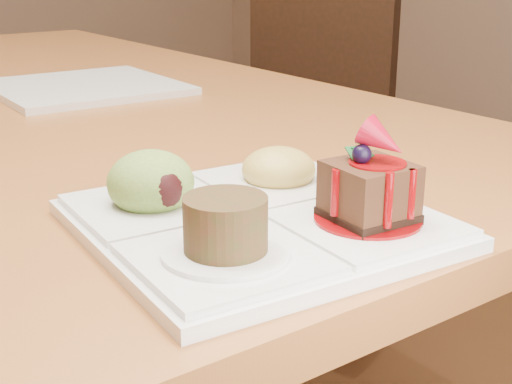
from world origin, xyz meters
TOP-DOWN VIEW (x-y plane):
  - dining_table at (0.00, 0.00)m, footprint 1.00×1.80m
  - chair_right at (0.86, 0.26)m, footprint 0.56×0.56m
  - sampler_plate at (-0.03, -0.75)m, footprint 0.29×0.29m
  - second_plate at (0.12, -0.06)m, footprint 0.30×0.30m

SIDE VIEW (x-z plane):
  - chair_right at x=0.86m, z-range 0.07..1.06m
  - dining_table at x=0.00m, z-range 0.31..1.06m
  - second_plate at x=0.12m, z-range 0.75..0.76m
  - sampler_plate at x=-0.03m, z-range 0.72..0.82m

